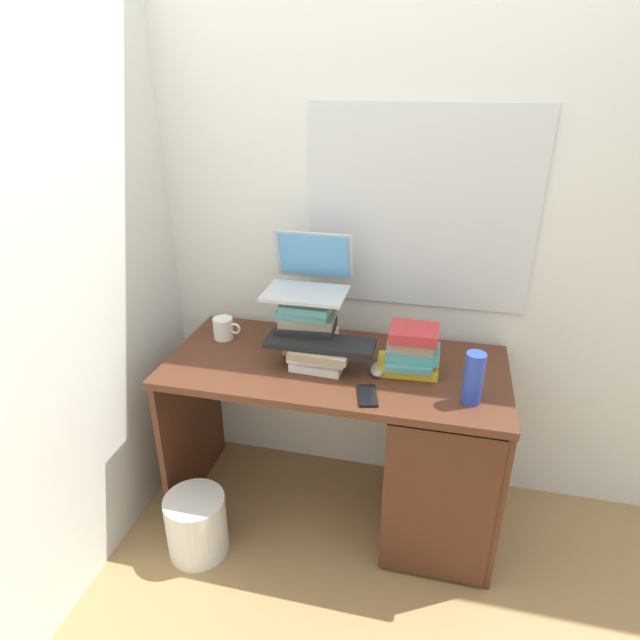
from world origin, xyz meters
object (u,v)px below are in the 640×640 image
object	(u,v)px
cell_phone	(367,396)
laptop	(309,277)
desk	(415,449)
keyboard	(320,343)
book_stack_keyboard_riser	(320,356)
book_stack_side	(411,351)
water_bottle	(473,378)
mug	(224,328)
book_stack_tall	(307,324)
wastebasket	(197,525)
computer_mouse	(379,369)

from	to	relation	value
cell_phone	laptop	bearing A→B (deg)	118.23
desk	keyboard	size ratio (longest dim) A/B	3.19
book_stack_keyboard_riser	book_stack_side	bearing A→B (deg)	8.61
book_stack_keyboard_riser	water_bottle	bearing A→B (deg)	-11.34
mug	cell_phone	distance (m)	0.75
book_stack_tall	book_stack_side	bearing A→B (deg)	-7.63
water_bottle	wastebasket	bearing A→B (deg)	-168.51
book_stack_tall	laptop	distance (m)	0.19
book_stack_side	wastebasket	world-z (taller)	book_stack_side
mug	laptop	bearing A→B (deg)	2.66
cell_phone	wastebasket	bearing A→B (deg)	179.59
book_stack_keyboard_riser	computer_mouse	size ratio (longest dim) A/B	2.35
computer_mouse	water_bottle	size ratio (longest dim) A/B	0.54
laptop	book_stack_tall	bearing A→B (deg)	-85.02
book_stack_tall	cell_phone	xyz separation A→B (m)	(0.29, -0.28, -0.12)
laptop	computer_mouse	bearing A→B (deg)	-27.06
water_bottle	book_stack_keyboard_riser	bearing A→B (deg)	168.66
book_stack_tall	wastebasket	bearing A→B (deg)	-129.87
book_stack_tall	cell_phone	size ratio (longest dim) A/B	1.86
computer_mouse	keyboard	bearing A→B (deg)	-178.50
wastebasket	water_bottle	bearing A→B (deg)	11.49
book_stack_keyboard_riser	computer_mouse	world-z (taller)	book_stack_keyboard_riser
laptop	cell_phone	bearing A→B (deg)	-48.26
keyboard	wastebasket	bearing A→B (deg)	-144.60
book_stack_tall	laptop	xyz separation A→B (m)	(-0.01, 0.06, 0.18)
wastebasket	desk	bearing A→B (deg)	22.15
computer_mouse	water_bottle	xyz separation A→B (m)	(0.34, -0.12, 0.08)
desk	book_stack_side	xyz separation A→B (m)	(-0.05, 0.03, 0.43)
book_stack_side	keyboard	distance (m)	0.35
laptop	water_bottle	xyz separation A→B (m)	(0.65, -0.28, -0.21)
desk	keyboard	bearing A→B (deg)	-177.46
book_stack_keyboard_riser	laptop	bearing A→B (deg)	116.46
book_stack_tall	book_stack_keyboard_riser	world-z (taller)	book_stack_tall
book_stack_keyboard_riser	laptop	world-z (taller)	laptop
computer_mouse	book_stack_side	bearing A→B (deg)	21.78
keyboard	computer_mouse	distance (m)	0.24
computer_mouse	book_stack_keyboard_riser	bearing A→B (deg)	-178.39
keyboard	desk	bearing A→B (deg)	1.74
mug	water_bottle	world-z (taller)	water_bottle
laptop	wastebasket	bearing A→B (deg)	-125.97
book_stack_keyboard_riser	mug	bearing A→B (deg)	162.09
computer_mouse	desk	bearing A→B (deg)	4.01
water_bottle	wastebasket	size ratio (longest dim) A/B	0.72
laptop	mug	xyz separation A→B (m)	(-0.38, -0.02, -0.26)
desk	laptop	world-z (taller)	laptop
laptop	water_bottle	distance (m)	0.74
keyboard	water_bottle	xyz separation A→B (m)	(0.57, -0.11, -0.01)
keyboard	wastebasket	size ratio (longest dim) A/B	1.57
book_stack_keyboard_riser	mug	distance (m)	0.48
keyboard	cell_phone	distance (m)	0.29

